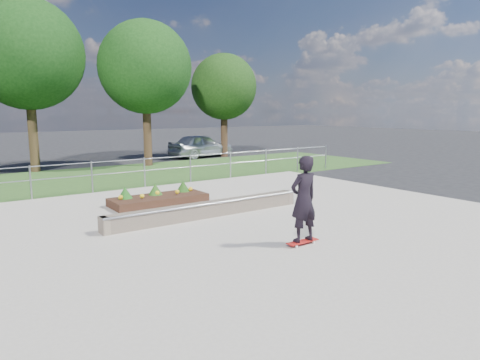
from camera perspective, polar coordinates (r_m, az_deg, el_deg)
name	(u,v)px	position (r m, az deg, el deg)	size (l,w,h in m)	color
ground	(269,233)	(10.59, 3.89, -7.04)	(120.00, 120.00, 0.00)	black
grass_verge	(114,177)	(20.13, -16.48, 0.38)	(30.00, 8.00, 0.02)	#294B1E
concrete_slab	(269,232)	(10.58, 3.89, -6.89)	(15.00, 15.00, 0.06)	gray
fence	(144,169)	(16.78, -12.62, 1.47)	(20.06, 0.06, 1.20)	#95989D
tree_mid_left	(27,54)	(23.32, -26.53, 14.76)	(5.25, 5.25, 8.25)	#322314
tree_mid_right	(145,68)	(23.91, -12.53, 14.42)	(4.90, 4.90, 7.70)	#332114
tree_far_right	(224,87)	(28.04, -2.15, 12.27)	(4.20, 4.20, 6.60)	#301D13
grind_ledge	(209,209)	(11.90, -4.21, -3.91)	(6.00, 0.44, 0.43)	brown
planter_bed	(158,198)	(13.79, -10.84, -2.33)	(3.00, 1.20, 0.61)	black
skateboarder	(304,199)	(9.31, 8.48, -2.56)	(0.80, 0.47, 1.96)	white
parked_car	(201,146)	(27.83, -5.20, 4.59)	(1.78, 4.42, 1.50)	#B1B6BB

